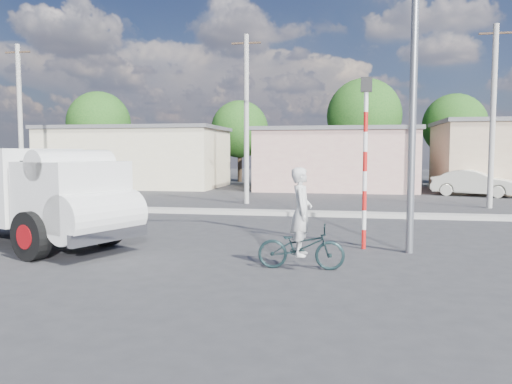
% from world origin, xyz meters
% --- Properties ---
extents(ground_plane, '(120.00, 120.00, 0.00)m').
position_xyz_m(ground_plane, '(0.00, 0.00, 0.00)').
color(ground_plane, '#2B2B2E').
rests_on(ground_plane, ground).
extents(median, '(40.00, 0.80, 0.16)m').
position_xyz_m(median, '(0.00, 8.00, 0.08)').
color(median, '#99968E').
rests_on(median, ground).
extents(truck, '(6.62, 4.44, 2.58)m').
position_xyz_m(truck, '(-5.44, 0.34, 1.43)').
color(truck, black).
rests_on(truck, ground).
extents(bicycle, '(1.87, 0.70, 0.97)m').
position_xyz_m(bicycle, '(1.81, -1.00, 0.49)').
color(bicycle, '#162829').
rests_on(bicycle, ground).
extents(cyclist, '(0.47, 0.70, 1.87)m').
position_xyz_m(cyclist, '(1.81, -1.00, 0.94)').
color(cyclist, silver).
rests_on(cyclist, ground).
extents(car_cream, '(4.74, 3.03, 1.48)m').
position_xyz_m(car_cream, '(9.80, 18.22, 0.74)').
color(car_cream, beige).
rests_on(car_cream, ground).
extents(traffic_pole, '(0.28, 0.18, 4.36)m').
position_xyz_m(traffic_pole, '(3.20, 1.50, 2.59)').
color(traffic_pole, red).
rests_on(traffic_pole, ground).
extents(streetlight, '(2.34, 0.22, 9.00)m').
position_xyz_m(streetlight, '(4.14, 1.20, 4.96)').
color(streetlight, slate).
rests_on(streetlight, ground).
extents(building_row, '(37.80, 7.30, 4.44)m').
position_xyz_m(building_row, '(1.10, 22.00, 2.13)').
color(building_row, beige).
rests_on(building_row, ground).
extents(tree_row, '(43.62, 7.43, 8.42)m').
position_xyz_m(tree_row, '(3.76, 28.45, 4.99)').
color(tree_row, '#38281E').
rests_on(tree_row, ground).
extents(utility_poles, '(35.40, 0.24, 8.00)m').
position_xyz_m(utility_poles, '(3.25, 12.00, 4.07)').
color(utility_poles, '#99968E').
rests_on(utility_poles, ground).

